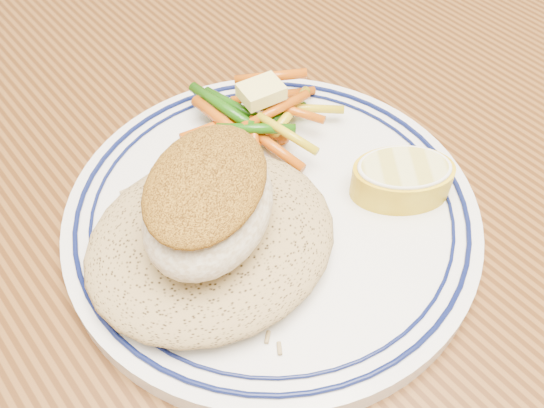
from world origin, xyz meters
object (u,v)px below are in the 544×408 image
(dining_table, at_px, (275,379))
(rice_pilaf, at_px, (211,236))
(plate, at_px, (272,215))
(vegetable_pile, at_px, (259,118))
(fish_fillet, at_px, (208,202))
(lemon_wedge, at_px, (402,178))

(dining_table, distance_m, rice_pilaf, 0.13)
(plate, height_order, vegetable_pile, vegetable_pile)
(plate, xyz_separation_m, fish_fillet, (-0.05, -0.00, 0.05))
(vegetable_pile, bearing_deg, plate, -121.79)
(fish_fillet, bearing_deg, vegetable_pile, 36.89)
(dining_table, height_order, vegetable_pile, vegetable_pile)
(plate, distance_m, fish_fillet, 0.07)
(dining_table, bearing_deg, plate, 52.80)
(rice_pilaf, distance_m, vegetable_pile, 0.10)
(dining_table, distance_m, fish_fillet, 0.16)
(rice_pilaf, distance_m, lemon_wedge, 0.12)
(plate, distance_m, lemon_wedge, 0.08)
(plate, relative_size, fish_fillet, 2.25)
(plate, bearing_deg, dining_table, -127.20)
(dining_table, xyz_separation_m, vegetable_pile, (0.07, 0.11, 0.12))
(plate, distance_m, rice_pilaf, 0.05)
(rice_pilaf, height_order, fish_fillet, fish_fillet)
(lemon_wedge, bearing_deg, rice_pilaf, 162.17)
(fish_fillet, height_order, vegetable_pile, fish_fillet)
(plate, relative_size, rice_pilaf, 1.73)
(dining_table, height_order, lemon_wedge, lemon_wedge)
(dining_table, bearing_deg, fish_fillet, 101.52)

